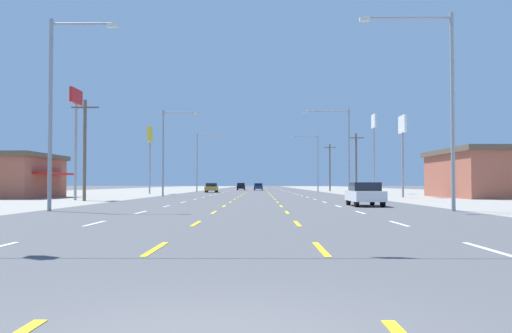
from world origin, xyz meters
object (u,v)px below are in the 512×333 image
at_px(pole_sign_right_row_1, 402,134).
at_px(pole_sign_left_row_1, 76,115).
at_px(pole_sign_right_row_2, 374,133).
at_px(streetlight_left_row_1, 167,146).
at_px(streetlight_right_row_0, 442,95).
at_px(streetlight_left_row_2, 200,157).
at_px(hatchback_inner_left_midfar, 241,186).
at_px(streetlight_left_row_0, 57,101).
at_px(streetlight_right_row_2, 315,158).
at_px(streetlight_right_row_1, 344,144).
at_px(pole_sign_left_row_2, 150,141).
at_px(sedan_far_left_near, 212,188).
at_px(sedan_center_turn_mid, 258,187).
at_px(sedan_far_right_nearest, 365,194).

bearing_deg(pole_sign_right_row_1, pole_sign_left_row_1, -161.97).
xyz_separation_m(pole_sign_right_row_2, streetlight_left_row_1, (-25.71, -15.30, -2.83)).
height_order(streetlight_right_row_0, streetlight_left_row_2, streetlight_right_row_0).
relative_size(hatchback_inner_left_midfar, streetlight_left_row_0, 0.40).
relative_size(streetlight_left_row_2, streetlight_right_row_2, 1.03).
xyz_separation_m(streetlight_right_row_1, streetlight_right_row_2, (0.07, 32.95, -0.06)).
height_order(pole_sign_right_row_1, streetlight_right_row_1, streetlight_right_row_1).
distance_m(streetlight_right_row_0, streetlight_left_row_2, 68.65).
xyz_separation_m(streetlight_right_row_0, streetlight_left_row_2, (-19.26, 65.90, -0.08)).
relative_size(pole_sign_left_row_1, pole_sign_left_row_2, 1.02).
bearing_deg(sedan_far_left_near, streetlight_right_row_1, -57.96).
bearing_deg(streetlight_right_row_2, sedan_center_turn_mid, 114.40).
height_order(sedan_center_turn_mid, streetlight_left_row_2, streetlight_left_row_2).
bearing_deg(hatchback_inner_left_midfar, pole_sign_left_row_1, -98.81).
distance_m(streetlight_right_row_0, streetlight_left_row_1, 38.23).
relative_size(sedan_far_right_nearest, streetlight_left_row_1, 0.48).
xyz_separation_m(pole_sign_left_row_2, streetlight_left_row_0, (4.80, -48.35, -1.60)).
xyz_separation_m(pole_sign_left_row_1, streetlight_right_row_0, (24.65, -18.63, -1.31)).
bearing_deg(pole_sign_left_row_1, sedan_center_turn_mid, 77.54).
bearing_deg(pole_sign_right_row_2, streetlight_left_row_1, -149.24).
bearing_deg(hatchback_inner_left_midfar, streetlight_left_row_0, -93.86).
distance_m(hatchback_inner_left_midfar, pole_sign_right_row_1, 66.50).
bearing_deg(sedan_center_turn_mid, pole_sign_right_row_1, -75.90).
distance_m(sedan_far_right_nearest, sedan_far_left_near, 55.04).
relative_size(sedan_far_left_near, hatchback_inner_left_midfar, 1.15).
bearing_deg(streetlight_left_row_2, sedan_far_right_nearest, -74.46).
relative_size(pole_sign_left_row_2, streetlight_left_row_2, 0.93).
height_order(pole_sign_left_row_2, streetlight_left_row_2, streetlight_left_row_2).
bearing_deg(pole_sign_right_row_1, streetlight_right_row_2, 97.86).
height_order(sedan_far_right_nearest, streetlight_left_row_0, streetlight_left_row_0).
xyz_separation_m(hatchback_inner_left_midfar, pole_sign_right_row_1, (18.45, -63.64, 5.65)).
bearing_deg(streetlight_left_row_2, pole_sign_right_row_1, -56.96).
bearing_deg(sedan_center_turn_mid, streetlight_left_row_1, -100.33).
height_order(sedan_center_turn_mid, streetlight_right_row_1, streetlight_right_row_1).
bearing_deg(sedan_center_turn_mid, streetlight_left_row_0, -96.52).
bearing_deg(pole_sign_right_row_2, sedan_center_turn_mid, 112.31).
xyz_separation_m(pole_sign_left_row_2, streetlight_right_row_1, (24.20, -15.41, -1.51)).
bearing_deg(pole_sign_right_row_1, streetlight_right_row_0, -100.34).
xyz_separation_m(sedan_center_turn_mid, streetlight_right_row_2, (9.54, -21.03, 4.85)).
relative_size(pole_sign_right_row_2, streetlight_left_row_0, 1.11).
distance_m(sedan_far_left_near, streetlight_right_row_2, 18.55).
xyz_separation_m(streetlight_left_row_0, streetlight_right_row_1, (19.40, 32.95, 0.09)).
relative_size(sedan_center_turn_mid, streetlight_right_row_1, 0.47).
bearing_deg(streetlight_right_row_0, pole_sign_right_row_1, 79.66).
xyz_separation_m(sedan_far_right_nearest, streetlight_right_row_0, (2.73, -6.45, 5.12)).
relative_size(hatchback_inner_left_midfar, pole_sign_right_row_2, 0.36).
distance_m(pole_sign_right_row_2, streetlight_left_row_0, 54.79).
height_order(pole_sign_right_row_1, streetlight_left_row_2, streetlight_left_row_2).
distance_m(sedan_far_right_nearest, streetlight_left_row_2, 61.91).
distance_m(pole_sign_left_row_1, pole_sign_right_row_1, 31.36).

